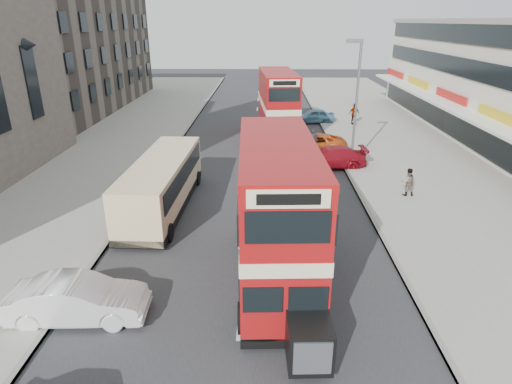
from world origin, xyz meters
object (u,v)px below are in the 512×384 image
(street_lamp, at_px, (356,95))
(car_right_a, at_px, (330,157))
(cyclist, at_px, (313,147))
(car_left_front, at_px, (78,300))
(car_right_b, at_px, (313,143))
(pedestrian_far, at_px, (354,114))
(pedestrian_near, at_px, (408,182))
(bus_second, at_px, (278,105))
(coach, at_px, (162,182))
(bus_main, at_px, (277,214))
(car_right_c, at_px, (313,116))

(street_lamp, bearing_deg, car_right_a, -174.09)
(cyclist, bearing_deg, car_left_front, -115.82)
(cyclist, bearing_deg, car_right_b, 84.13)
(car_right_b, bearing_deg, pedestrian_far, 148.02)
(pedestrian_near, bearing_deg, bus_second, -63.66)
(street_lamp, distance_m, coach, 13.46)
(pedestrian_far, height_order, cyclist, pedestrian_far)
(car_left_front, relative_size, pedestrian_near, 2.81)
(pedestrian_near, bearing_deg, car_left_front, 36.21)
(car_left_front, xyz_separation_m, car_right_b, (9.69, 19.54, -0.07))
(car_left_front, relative_size, car_right_a, 0.93)
(bus_second, bearing_deg, pedestrian_far, -152.47)
(car_right_a, bearing_deg, bus_main, -19.54)
(pedestrian_near, relative_size, pedestrian_far, 0.82)
(car_left_front, height_order, pedestrian_far, pedestrian_far)
(car_right_c, height_order, pedestrian_far, pedestrian_far)
(car_right_c, bearing_deg, bus_main, -15.18)
(pedestrian_near, relative_size, cyclist, 0.80)
(bus_second, relative_size, pedestrian_far, 4.93)
(coach, xyz_separation_m, cyclist, (8.73, 9.49, -0.77))
(bus_main, height_order, car_right_c, bus_main)
(bus_main, distance_m, coach, 8.70)
(pedestrian_near, distance_m, pedestrian_far, 17.50)
(car_left_front, bearing_deg, coach, -7.81)
(bus_main, distance_m, pedestrian_near, 11.18)
(bus_second, height_order, coach, bus_second)
(car_right_c, bearing_deg, pedestrian_near, 3.60)
(car_left_front, height_order, car_right_c, car_left_front)
(car_right_c, distance_m, pedestrian_far, 3.78)
(bus_second, xyz_separation_m, car_right_c, (3.58, 5.54, -2.06))
(coach, xyz_separation_m, car_right_b, (8.88, 10.59, -0.79))
(car_right_b, height_order, pedestrian_near, pedestrian_near)
(car_left_front, distance_m, car_right_a, 18.95)
(pedestrian_far, bearing_deg, coach, -149.86)
(street_lamp, bearing_deg, cyclist, 132.56)
(coach, bearing_deg, bus_main, -46.93)
(street_lamp, distance_m, car_right_a, 4.33)
(bus_main, xyz_separation_m, car_left_front, (-6.49, -2.47, -1.98))
(car_right_b, relative_size, pedestrian_near, 3.00)
(street_lamp, bearing_deg, bus_second, 121.38)
(street_lamp, bearing_deg, pedestrian_far, 78.17)
(coach, relative_size, car_right_c, 2.37)
(bus_second, height_order, pedestrian_far, bus_second)
(bus_main, xyz_separation_m, cyclist, (3.06, 15.96, -2.04))
(car_right_a, bearing_deg, coach, -57.51)
(street_lamp, relative_size, car_left_front, 1.83)
(street_lamp, height_order, cyclist, street_lamp)
(car_right_a, bearing_deg, pedestrian_far, 158.81)
(bus_main, bearing_deg, car_right_c, -101.18)
(bus_main, relative_size, car_left_front, 2.11)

